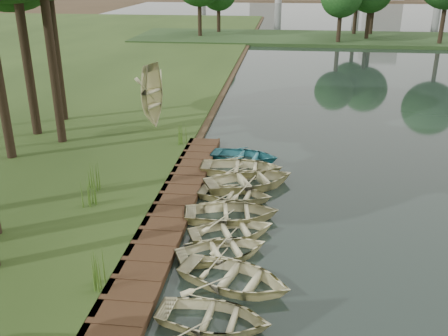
# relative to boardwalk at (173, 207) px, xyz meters

# --- Properties ---
(ground) EXTENTS (300.00, 300.00, 0.00)m
(ground) POSITION_rel_boardwalk_xyz_m (1.60, 0.00, -0.15)
(ground) COLOR #3D2F1D
(boardwalk) EXTENTS (1.60, 16.00, 0.30)m
(boardwalk) POSITION_rel_boardwalk_xyz_m (0.00, 0.00, 0.00)
(boardwalk) COLOR #3B2616
(boardwalk) RESTS_ON ground
(peninsula) EXTENTS (50.00, 14.00, 0.45)m
(peninsula) POSITION_rel_boardwalk_xyz_m (9.60, 50.00, 0.08)
(peninsula) COLOR #253F1C
(peninsula) RESTS_ON ground
(rowboat_0) EXTENTS (3.30, 2.53, 0.64)m
(rowboat_0) POSITION_rel_boardwalk_xyz_m (2.52, -6.51, 0.22)
(rowboat_0) COLOR beige
(rowboat_0) RESTS_ON water
(rowboat_1) EXTENTS (4.05, 3.43, 0.71)m
(rowboat_1) POSITION_rel_boardwalk_xyz_m (2.88, -4.67, 0.26)
(rowboat_1) COLOR beige
(rowboat_1) RESTS_ON water
(rowboat_2) EXTENTS (3.67, 3.24, 0.63)m
(rowboat_2) POSITION_rel_boardwalk_xyz_m (2.33, -3.16, 0.21)
(rowboat_2) COLOR beige
(rowboat_2) RESTS_ON water
(rowboat_3) EXTENTS (3.65, 3.18, 0.63)m
(rowboat_3) POSITION_rel_boardwalk_xyz_m (2.50, -1.82, 0.22)
(rowboat_3) COLOR beige
(rowboat_3) RESTS_ON water
(rowboat_4) EXTENTS (3.88, 3.04, 0.73)m
(rowboat_4) POSITION_rel_boardwalk_xyz_m (2.36, -0.55, 0.27)
(rowboat_4) COLOR beige
(rowboat_4) RESTS_ON water
(rowboat_5) EXTENTS (3.31, 2.58, 0.63)m
(rowboat_5) POSITION_rel_boardwalk_xyz_m (2.31, 1.19, 0.21)
(rowboat_5) COLOR beige
(rowboat_5) RESTS_ON water
(rowboat_6) EXTENTS (4.74, 4.20, 0.81)m
(rowboat_6) POSITION_rel_boardwalk_xyz_m (2.81, 2.51, 0.31)
(rowboat_6) COLOR beige
(rowboat_6) RESTS_ON water
(rowboat_7) EXTENTS (3.77, 2.72, 0.77)m
(rowboat_7) POSITION_rel_boardwalk_xyz_m (2.32, 3.96, 0.29)
(rowboat_7) COLOR beige
(rowboat_7) RESTS_ON water
(rowboat_8) EXTENTS (3.60, 2.81, 0.68)m
(rowboat_8) POSITION_rel_boardwalk_xyz_m (2.32, 5.58, 0.24)
(rowboat_8) COLOR teal
(rowboat_8) RESTS_ON water
(stored_rowboat) EXTENTS (4.30, 3.61, 0.76)m
(stored_rowboat) POSITION_rel_boardwalk_xyz_m (-3.17, 9.60, 0.53)
(stored_rowboat) COLOR beige
(stored_rowboat) RESTS_ON bank
(reeds_0) EXTENTS (0.60, 0.60, 1.10)m
(reeds_0) POSITION_rel_boardwalk_xyz_m (-1.00, -5.56, 0.70)
(reeds_0) COLOR #3F661E
(reeds_0) RESTS_ON bank
(reeds_1) EXTENTS (0.60, 0.60, 1.04)m
(reeds_1) POSITION_rel_boardwalk_xyz_m (-3.17, -0.52, 0.67)
(reeds_1) COLOR #3F661E
(reeds_1) RESTS_ON bank
(reeds_2) EXTENTS (0.60, 0.60, 1.09)m
(reeds_2) POSITION_rel_boardwalk_xyz_m (-3.56, 1.00, 0.70)
(reeds_2) COLOR #3F661E
(reeds_2) RESTS_ON bank
(reeds_3) EXTENTS (0.60, 0.60, 1.02)m
(reeds_3) POSITION_rel_boardwalk_xyz_m (-1.00, 7.00, 0.66)
(reeds_3) COLOR #3F661E
(reeds_3) RESTS_ON bank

